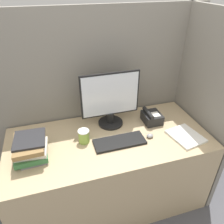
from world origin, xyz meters
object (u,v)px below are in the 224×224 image
at_px(mouse, 150,136).
at_px(coffee_cup, 84,136).
at_px(desk_telephone, 152,117).
at_px(book_stack, 30,148).
at_px(monitor, 110,101).
at_px(keyboard, 120,142).

height_order(mouse, coffee_cup, coffee_cup).
bearing_deg(desk_telephone, book_stack, -171.77).
xyz_separation_m(mouse, desk_telephone, (0.11, 0.21, 0.03)).
relative_size(monitor, keyboard, 1.23).
distance_m(coffee_cup, desk_telephone, 0.66).
relative_size(mouse, book_stack, 0.20).
bearing_deg(desk_telephone, coffee_cup, -171.00).
xyz_separation_m(monitor, book_stack, (-0.69, -0.24, -0.16)).
bearing_deg(book_stack, desk_telephone, 8.23).
distance_m(book_stack, desk_telephone, 1.07).
distance_m(monitor, book_stack, 0.75).
relative_size(keyboard, coffee_cup, 3.69).
relative_size(monitor, book_stack, 1.76).
xyz_separation_m(keyboard, desk_telephone, (0.38, 0.20, 0.04)).
bearing_deg(desk_telephone, keyboard, -152.34).
relative_size(monitor, mouse, 8.77).
relative_size(keyboard, desk_telephone, 2.34).
bearing_deg(monitor, keyboard, -91.49).
distance_m(monitor, mouse, 0.45).
height_order(monitor, desk_telephone, monitor).
height_order(monitor, coffee_cup, monitor).
bearing_deg(coffee_cup, mouse, -10.99).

